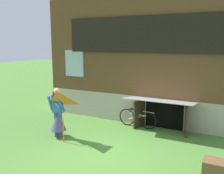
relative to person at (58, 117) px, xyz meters
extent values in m
plane|color=#4C7F33|center=(2.00, -0.51, -0.70)|extent=(60.00, 60.00, 0.00)
cube|color=#ADA393|center=(2.00, 5.27, -0.15)|extent=(8.54, 5.56, 1.10)
cube|color=brown|center=(2.00, 5.27, 2.31)|extent=(8.54, 5.56, 3.82)
cube|color=black|center=(2.00, 2.45, 2.72)|extent=(6.20, 0.08, 1.34)
cube|color=#9EB7C6|center=(2.00, 2.47, 2.72)|extent=(6.04, 0.04, 1.22)
cube|color=#9EB7C6|center=(-1.03, 2.46, 1.54)|extent=(0.90, 0.06, 1.10)
cube|color=black|center=(2.90, 2.48, -0.19)|extent=(1.40, 0.03, 1.02)
cube|color=#3D2B1E|center=(2.05, 2.19, -0.19)|extent=(0.23, 0.69, 1.02)
cube|color=#3D2B1E|center=(3.75, 2.19, -0.19)|extent=(0.22, 0.70, 1.02)
cube|color=#B2B2B7|center=(2.90, 1.94, 0.45)|extent=(2.37, 1.09, 0.18)
cylinder|color=#474C75|center=(-0.08, 0.00, -0.28)|extent=(0.14, 0.14, 0.84)
cylinder|color=#474C75|center=(0.08, 0.00, -0.28)|extent=(0.14, 0.14, 0.84)
cone|color=#474C75|center=(0.00, 0.00, -0.16)|extent=(0.52, 0.52, 0.63)
cube|color=#3366B7|center=(0.00, 0.00, 0.44)|extent=(0.34, 0.20, 0.60)
cylinder|color=#3366B7|center=(-0.22, -0.10, 0.47)|extent=(0.17, 0.33, 0.55)
cylinder|color=#3366B7|center=(0.22, -0.10, 0.47)|extent=(0.17, 0.33, 0.55)
cube|color=maroon|center=(0.00, -0.06, 0.69)|extent=(0.20, 0.08, 0.36)
sphere|color=#D8AD8E|center=(0.00, 0.00, 0.85)|extent=(0.23, 0.23, 0.23)
pyramid|color=orange|center=(0.38, -0.50, 0.63)|extent=(0.84, 0.64, 0.53)
cylinder|color=beige|center=(0.35, -0.25, 0.33)|extent=(0.01, 0.49, 0.47)
cylinder|color=orange|center=(0.45, -0.30, -0.30)|extent=(0.03, 0.03, 0.82)
torus|color=black|center=(2.44, 2.08, -0.38)|extent=(0.65, 0.10, 0.65)
torus|color=black|center=(1.56, 2.15, -0.38)|extent=(0.65, 0.10, 0.65)
cylinder|color=#ADAFB5|center=(2.00, 2.11, -0.21)|extent=(0.66, 0.09, 0.04)
cylinder|color=#ADAFB5|center=(2.00, 2.11, -0.32)|extent=(0.72, 0.09, 0.27)
cylinder|color=#ADAFB5|center=(1.78, 2.13, -0.21)|extent=(0.04, 0.04, 0.36)
cube|color=black|center=(1.78, 2.13, -0.03)|extent=(0.20, 0.08, 0.05)
cylinder|color=#ADAFB5|center=(2.44, 2.08, -0.06)|extent=(0.44, 0.06, 0.03)
cube|color=brown|center=(4.95, -0.49, -0.47)|extent=(0.55, 0.47, 0.47)
camera|label=1|loc=(5.28, -6.37, 2.44)|focal=40.48mm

